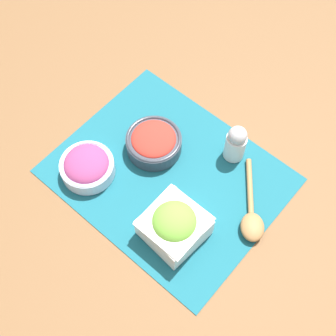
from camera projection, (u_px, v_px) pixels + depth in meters
The scene contains 7 objects.
ground_plane at pixel (168, 175), 1.03m from camera, with size 3.00×3.00×0.00m, color brown.
placemat at pixel (168, 175), 1.02m from camera, with size 0.47×0.38×0.00m.
onion_bowl at pixel (87, 166), 1.00m from camera, with size 0.12×0.12×0.05m.
lettuce_bowl at pixel (174, 225), 0.92m from camera, with size 0.12×0.12×0.09m.
tomato_bowl at pixel (154, 142), 1.03m from camera, with size 0.12×0.12×0.05m.
wooden_spoon at pixel (252, 219), 0.96m from camera, with size 0.14×0.17×0.03m.
pepper_shaker at pixel (236, 143), 1.00m from camera, with size 0.05×0.05×0.10m.
Camera 1 is at (-0.31, 0.36, 0.91)m, focal length 50.00 mm.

